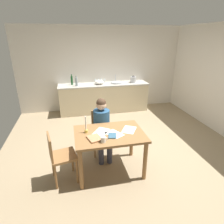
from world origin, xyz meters
name	(u,v)px	position (x,y,z in m)	size (l,w,h in m)	color
ground_plane	(122,147)	(0.00, 0.00, -0.02)	(5.20, 5.20, 0.04)	#937F60
wall_back	(102,69)	(0.00, 2.60, 1.30)	(5.20, 0.12, 2.60)	silver
kitchen_counter	(104,98)	(0.00, 2.24, 0.45)	(2.79, 0.64, 0.90)	beige
dining_table	(109,139)	(-0.43, -0.71, 0.64)	(1.18, 0.85, 0.76)	olive
chair_at_table	(101,130)	(-0.47, -0.05, 0.49)	(0.40, 0.40, 0.88)	olive
person_seated	(102,124)	(-0.47, -0.19, 0.68)	(0.32, 0.59, 1.19)	navy
chair_side_empty	(59,155)	(-1.28, -0.81, 0.50)	(0.47, 0.47, 0.88)	olive
coffee_mug	(103,139)	(-0.58, -0.99, 0.80)	(0.11, 0.08, 0.09)	white
candlestick	(86,128)	(-0.81, -0.61, 0.84)	(0.06, 0.06, 0.30)	gold
book_magazine	(112,136)	(-0.40, -0.83, 0.76)	(0.13, 0.19, 0.02)	#335871
book_cookery	(94,138)	(-0.70, -0.86, 0.77)	(0.20, 0.24, 0.02)	#B47B51
paper_letter	(101,132)	(-0.56, -0.63, 0.76)	(0.21, 0.30, 0.00)	white
paper_bill	(114,134)	(-0.36, -0.76, 0.76)	(0.21, 0.30, 0.00)	white
paper_envelope	(129,130)	(-0.07, -0.67, 0.76)	(0.21, 0.30, 0.00)	white
sink_unit	(117,82)	(0.41, 2.24, 0.92)	(0.36, 0.36, 0.24)	#B2B7BC
bottle_oil	(72,80)	(-0.96, 2.33, 1.03)	(0.06, 0.06, 0.32)	#194C23
bottle_vinegar	(76,82)	(-0.83, 2.14, 1.03)	(0.08, 0.08, 0.30)	#8C999E
mixing_bowl	(99,82)	(-0.14, 2.22, 0.96)	(0.27, 0.27, 0.12)	white
stovetop_kettle	(133,79)	(0.96, 2.24, 1.00)	(0.18, 0.18, 0.22)	#B7BABF
wine_glass_near_sink	(105,79)	(0.05, 2.39, 1.01)	(0.07, 0.07, 0.15)	silver
wine_glass_by_kettle	(101,79)	(-0.05, 2.39, 1.01)	(0.07, 0.07, 0.15)	silver
wine_glass_back_left	(98,80)	(-0.14, 2.39, 1.01)	(0.07, 0.07, 0.15)	silver
wine_glass_back_right	(95,80)	(-0.24, 2.39, 1.01)	(0.07, 0.07, 0.15)	silver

